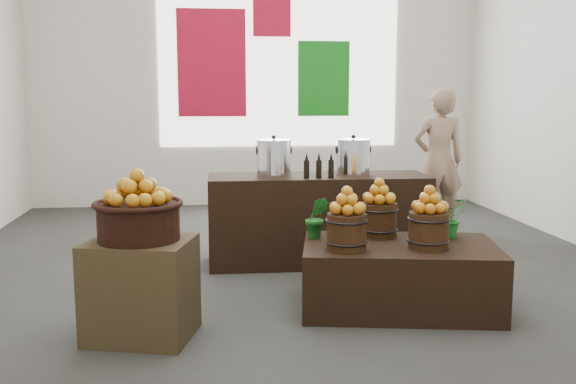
{
  "coord_description": "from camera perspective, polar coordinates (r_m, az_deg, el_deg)",
  "views": [
    {
      "loc": [
        -0.63,
        -5.2,
        1.51
      ],
      "look_at": [
        -0.05,
        -0.4,
        0.76
      ],
      "focal_mm": 40.0,
      "sensor_mm": 36.0,
      "label": 1
    }
  ],
  "objects": [
    {
      "name": "ground",
      "position": [
        5.45,
        0.02,
        -7.27
      ],
      "size": [
        7.0,
        7.0,
        0.0
      ],
      "primitive_type": "plane",
      "color": "#343532",
      "rests_on": "ground"
    },
    {
      "name": "back_wall",
      "position": [
        8.74,
        -2.79,
        12.0
      ],
      "size": [
        6.0,
        0.04,
        4.0
      ],
      "primitive_type": "cube",
      "color": "silver",
      "rests_on": "ground"
    },
    {
      "name": "back_opening",
      "position": [
        8.75,
        -0.77,
        12.0
      ],
      "size": [
        3.2,
        0.02,
        2.4
      ],
      "primitive_type": "cube",
      "color": "white",
      "rests_on": "back_wall"
    },
    {
      "name": "deco_red_left",
      "position": [
        8.68,
        -6.8,
        11.31
      ],
      "size": [
        0.9,
        0.04,
        1.4
      ],
      "primitive_type": "cube",
      "color": "#B30D2B",
      "rests_on": "back_wall"
    },
    {
      "name": "deco_green_right",
      "position": [
        8.81,
        3.18,
        10.01
      ],
      "size": [
        0.7,
        0.04,
        1.0
      ],
      "primitive_type": "cube",
      "color": "#127817",
      "rests_on": "back_wall"
    },
    {
      "name": "deco_red_upper",
      "position": [
        8.77,
        -1.45,
        15.27
      ],
      "size": [
        0.5,
        0.04,
        0.5
      ],
      "primitive_type": "cube",
      "color": "#B30D2B",
      "rests_on": "back_wall"
    },
    {
      "name": "crate",
      "position": [
        4.11,
        -12.93,
        -8.39
      ],
      "size": [
        0.73,
        0.65,
        0.62
      ],
      "primitive_type": "cube",
      "rotation": [
        0.0,
        0.0,
        -0.26
      ],
      "color": "#4D3D24",
      "rests_on": "ground"
    },
    {
      "name": "wicker_basket",
      "position": [
        4.0,
        -13.14,
        -2.61
      ],
      "size": [
        0.5,
        0.5,
        0.23
      ],
      "primitive_type": "cylinder",
      "color": "black",
      "rests_on": "crate"
    },
    {
      "name": "apples_in_basket",
      "position": [
        3.97,
        -13.25,
        0.46
      ],
      "size": [
        0.39,
        0.39,
        0.21
      ],
      "primitive_type": null,
      "color": "#8F1704",
      "rests_on": "wicker_basket"
    },
    {
      "name": "display_table",
      "position": [
        4.62,
        9.87,
        -7.39
      ],
      "size": [
        1.46,
        1.05,
        0.46
      ],
      "primitive_type": "cube",
      "rotation": [
        0.0,
        0.0,
        -0.18
      ],
      "color": "black",
      "rests_on": "ground"
    },
    {
      "name": "apple_bucket_front_left",
      "position": [
        4.32,
        5.22,
        -3.54
      ],
      "size": [
        0.27,
        0.27,
        0.25
      ],
      "primitive_type": "cylinder",
      "color": "#3C2310",
      "rests_on": "display_table"
    },
    {
      "name": "apples_in_bucket_front_left",
      "position": [
        4.28,
        5.26,
        -0.75
      ],
      "size": [
        0.2,
        0.2,
        0.18
      ],
      "primitive_type": null,
      "color": "#8F1704",
      "rests_on": "apple_bucket_front_left"
    },
    {
      "name": "apple_bucket_front_right",
      "position": [
        4.46,
        12.37,
        -3.34
      ],
      "size": [
        0.27,
        0.27,
        0.25
      ],
      "primitive_type": "cylinder",
      "color": "#3C2310",
      "rests_on": "display_table"
    },
    {
      "name": "apples_in_bucket_front_right",
      "position": [
        4.42,
        12.46,
        -0.63
      ],
      "size": [
        0.2,
        0.2,
        0.18
      ],
      "primitive_type": null,
      "color": "#8F1704",
      "rests_on": "apple_bucket_front_right"
    },
    {
      "name": "apple_bucket_rear",
      "position": [
        4.76,
        8.05,
        -2.45
      ],
      "size": [
        0.27,
        0.27,
        0.25
      ],
      "primitive_type": "cylinder",
      "color": "#3C2310",
      "rests_on": "display_table"
    },
    {
      "name": "apples_in_bucket_rear",
      "position": [
        4.72,
        8.11,
        0.09
      ],
      "size": [
        0.2,
        0.2,
        0.18
      ],
      "primitive_type": null,
      "color": "#8F1704",
      "rests_on": "apple_bucket_rear"
    },
    {
      "name": "herb_garnish_right",
      "position": [
        4.81,
        14.05,
        -2.2
      ],
      "size": [
        0.33,
        0.31,
        0.3
      ],
      "primitive_type": "imported",
      "rotation": [
        0.0,
        0.0,
        0.37
      ],
      "color": "#16691D",
      "rests_on": "display_table"
    },
    {
      "name": "herb_garnish_left",
      "position": [
        4.65,
        2.57,
        -2.28
      ],
      "size": [
        0.18,
        0.16,
        0.3
      ],
      "primitive_type": "imported",
      "rotation": [
        0.0,
        0.0,
        -0.13
      ],
      "color": "#16691D",
      "rests_on": "display_table"
    },
    {
      "name": "counter",
      "position": [
        5.73,
        2.7,
        -2.43
      ],
      "size": [
        1.94,
        0.66,
        0.79
      ],
      "primitive_type": "cube",
      "rotation": [
        0.0,
        0.0,
        -0.02
      ],
      "color": "black",
      "rests_on": "ground"
    },
    {
      "name": "stock_pot_left",
      "position": [
        5.6,
        -1.27,
        2.96
      ],
      "size": [
        0.3,
        0.3,
        0.3
      ],
      "primitive_type": "cylinder",
      "color": "silver",
      "rests_on": "counter"
    },
    {
      "name": "stock_pot_center",
      "position": [
        5.7,
        5.8,
        3.02
      ],
      "size": [
        0.3,
        0.3,
        0.3
      ],
      "primitive_type": "cylinder",
      "color": "silver",
      "rests_on": "counter"
    },
    {
      "name": "oil_cruets",
      "position": [
        5.46,
        3.03,
        2.38
      ],
      "size": [
        0.21,
        0.06,
        0.22
      ],
      "primitive_type": null,
      "rotation": [
        0.0,
        0.0,
        -0.02
      ],
      "color": "black",
      "rests_on": "counter"
    },
    {
      "name": "shopper",
      "position": [
        7.15,
        13.21,
        2.72
      ],
      "size": [
        0.57,
        0.38,
        1.56
      ],
      "primitive_type": "imported",
      "rotation": [
        0.0,
        0.0,
        3.14
      ],
      "color": "#8D7156",
      "rests_on": "ground"
    }
  ]
}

